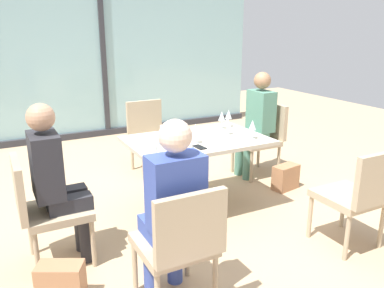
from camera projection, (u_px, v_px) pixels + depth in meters
ground_plane at (197, 208)px, 4.02m from camera, size 12.00×12.00×0.00m
window_wall_backdrop at (103, 62)px, 6.38m from camera, size 5.39×0.10×2.70m
dining_table_main at (197, 156)px, 3.86m from camera, size 1.32×0.89×0.73m
chair_side_end at (43, 205)px, 2.94m from camera, size 0.50×0.46×0.87m
chair_far_right at (263, 135)px, 4.82m from camera, size 0.50×0.46×0.87m
chair_front_left at (180, 241)px, 2.45m from camera, size 0.46×0.50×0.87m
chair_front_right at (359, 193)px, 3.16m from camera, size 0.46×0.50×0.87m
chair_near_window at (149, 132)px, 4.94m from camera, size 0.46×0.51×0.87m
person_side_end at (56, 177)px, 2.93m from camera, size 0.39×0.34×1.26m
person_far_right at (256, 119)px, 4.71m from camera, size 0.39×0.34×1.26m
person_front_left at (172, 204)px, 2.48m from camera, size 0.34×0.39×1.26m
wine_glass_0 at (195, 129)px, 3.63m from camera, size 0.07×0.07×0.18m
wine_glass_1 at (229, 115)px, 4.22m from camera, size 0.07×0.07×0.18m
wine_glass_2 at (252, 125)px, 3.77m from camera, size 0.07×0.07×0.18m
wine_glass_3 at (222, 116)px, 4.14m from camera, size 0.07×0.07×0.18m
wine_glass_4 at (227, 122)px, 3.92m from camera, size 0.07×0.07×0.18m
wine_glass_5 at (156, 140)px, 3.29m from camera, size 0.07×0.07×0.18m
coffee_cup at (164, 130)px, 3.95m from camera, size 0.08×0.08×0.09m
cell_phone_on_table at (200, 147)px, 3.53m from camera, size 0.08×0.15×0.01m
handbag_0 at (61, 283)px, 2.62m from camera, size 0.34×0.28×0.28m
handbag_1 at (286, 177)px, 4.44m from camera, size 0.32×0.21×0.28m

